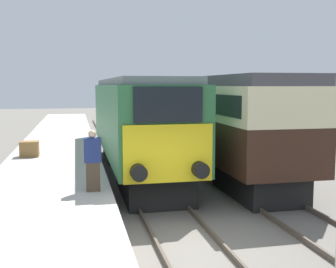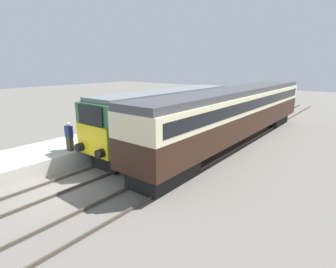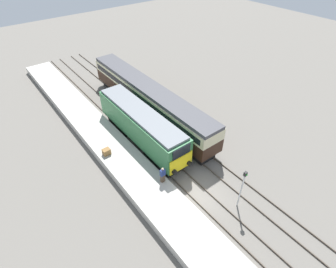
# 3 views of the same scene
# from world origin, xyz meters

# --- Properties ---
(ground_plane) EXTENTS (120.00, 120.00, 0.00)m
(ground_plane) POSITION_xyz_m (0.00, 0.00, 0.00)
(ground_plane) COLOR slate
(platform_left) EXTENTS (3.50, 50.00, 0.88)m
(platform_left) POSITION_xyz_m (-3.30, 8.00, 0.44)
(platform_left) COLOR #B7B2A8
(platform_left) RESTS_ON ground_plane
(rails_near_track) EXTENTS (1.51, 60.00, 0.14)m
(rails_near_track) POSITION_xyz_m (0.00, 5.00, 0.07)
(rails_near_track) COLOR #4C4238
(rails_near_track) RESTS_ON ground_plane
(rails_far_track) EXTENTS (1.50, 60.00, 0.14)m
(rails_far_track) POSITION_xyz_m (3.40, 5.00, 0.07)
(rails_far_track) COLOR #4C4238
(rails_far_track) RESTS_ON ground_plane
(locomotive) EXTENTS (2.70, 12.85, 3.90)m
(locomotive) POSITION_xyz_m (0.00, 8.57, 2.15)
(locomotive) COLOR black
(locomotive) RESTS_ON ground_plane
(passenger_carriage) EXTENTS (2.75, 20.93, 3.98)m
(passenger_carriage) POSITION_xyz_m (3.40, 12.27, 2.43)
(passenger_carriage) COLOR black
(passenger_carriage) RESTS_ON ground_plane
(person_on_platform) EXTENTS (0.44, 0.26, 1.61)m
(person_on_platform) POSITION_xyz_m (-2.03, 2.31, 1.68)
(person_on_platform) COLOR #473828
(person_on_platform) RESTS_ON platform_left
(luggage_crate) EXTENTS (0.70, 0.56, 0.60)m
(luggage_crate) POSITION_xyz_m (-4.23, 8.28, 1.18)
(luggage_crate) COLOR olive
(luggage_crate) RESTS_ON platform_left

